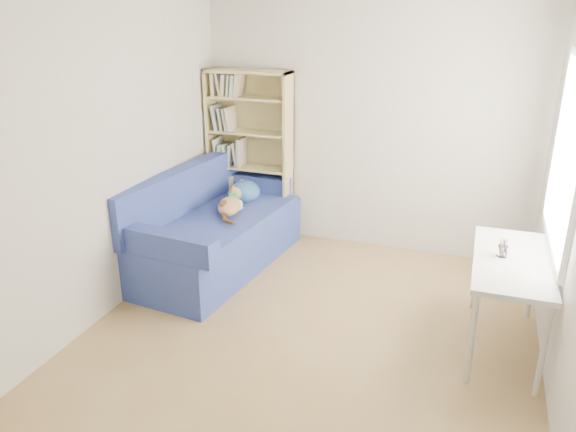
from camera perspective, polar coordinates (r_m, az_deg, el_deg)
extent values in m
plane|color=olive|center=(4.62, 2.05, -12.13)|extent=(4.00, 4.00, 0.00)
cube|color=silver|center=(5.95, 8.01, 8.85)|extent=(3.50, 0.04, 2.60)
cube|color=silver|center=(2.38, -12.25, -10.28)|extent=(3.50, 0.04, 2.60)
cube|color=silver|center=(4.85, -18.01, 5.32)|extent=(0.04, 4.00, 2.60)
cube|color=white|center=(4.47, 26.80, 5.51)|extent=(0.01, 1.20, 1.30)
cube|color=navy|center=(5.70, -7.25, -2.76)|extent=(1.16, 2.08, 0.50)
cube|color=navy|center=(5.70, -10.92, 2.31)|extent=(0.40, 2.00, 0.49)
cube|color=navy|center=(6.34, -3.81, 3.30)|extent=(0.95, 0.28, 0.22)
cube|color=navy|center=(4.83, -12.16, -2.87)|extent=(0.95, 0.28, 0.22)
cube|color=navy|center=(5.59, -7.19, -0.24)|extent=(1.12, 1.92, 0.06)
ellipsoid|color=#31649F|center=(6.04, -4.38, 2.46)|extent=(0.32, 0.35, 0.24)
ellipsoid|color=#AC4E13|center=(5.59, -5.99, 0.98)|extent=(0.32, 0.44, 0.16)
ellipsoid|color=silver|center=(5.67, -4.99, 1.11)|extent=(0.17, 0.20, 0.10)
ellipsoid|color=#351D0E|center=(5.55, -6.47, 1.23)|extent=(0.18, 0.22, 0.08)
sphere|color=#AC4E13|center=(5.81, -4.67, 2.20)|extent=(0.14, 0.14, 0.14)
cone|color=#AC4E13|center=(5.82, -4.73, 2.93)|extent=(0.06, 0.07, 0.07)
cone|color=#AC4E13|center=(5.77, -4.99, 2.74)|extent=(0.07, 0.07, 0.07)
cylinder|color=#28C865|center=(5.76, -4.99, 1.82)|extent=(0.11, 0.07, 0.11)
cylinder|color=#351D0E|center=(5.42, -7.15, -0.08)|extent=(0.12, 0.15, 0.05)
cube|color=tan|center=(6.42, -7.62, 6.36)|extent=(0.03, 0.29, 1.86)
cube|color=tan|center=(6.08, 0.04, 5.73)|extent=(0.03, 0.29, 1.86)
cube|color=tan|center=(6.07, -4.11, 14.45)|extent=(0.93, 0.29, 0.03)
cube|color=tan|center=(6.53, -3.70, -1.72)|extent=(0.93, 0.29, 0.03)
cube|color=tan|center=(6.36, -3.42, 6.36)|extent=(0.93, 0.02, 1.86)
cube|color=silver|center=(4.46, 21.85, -4.31)|extent=(0.55, 1.20, 0.04)
cylinder|color=silver|center=(5.13, 23.65, -5.91)|extent=(0.04, 0.04, 0.71)
cylinder|color=silver|center=(4.17, 24.48, -12.42)|extent=(0.04, 0.04, 0.71)
cylinder|color=silver|center=(5.10, 18.62, -5.35)|extent=(0.04, 0.04, 0.71)
cylinder|color=silver|center=(4.13, 18.17, -11.79)|extent=(0.04, 0.04, 0.71)
cylinder|color=white|center=(4.45, 20.95, -3.35)|extent=(0.08, 0.08, 0.09)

